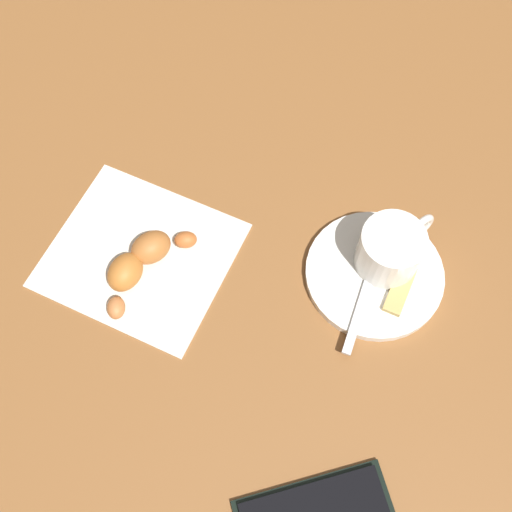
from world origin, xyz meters
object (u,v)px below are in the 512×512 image
Objects in this scene: teaspoon at (372,271)px; croissant at (140,261)px; saucer at (374,274)px; napkin at (140,255)px; sugar_packet at (402,284)px; espresso_cup at (391,249)px.

teaspoon is 0.24m from croissant.
napkin is (0.25, 0.02, -0.00)m from saucer.
napkin is at bearing 106.69° from sugar_packet.
espresso_cup is (-0.01, -0.02, 0.03)m from saucer.
saucer is 0.77× the size of napkin.
teaspoon is at bearing 49.51° from espresso_cup.
espresso_cup reaches higher than sugar_packet.
espresso_cup is 0.42× the size of napkin.
teaspoon is (0.00, 0.00, 0.01)m from saucer.
espresso_cup reaches higher than croissant.
croissant is (0.24, 0.04, 0.01)m from saucer.
napkin is at bearing 8.24° from espresso_cup.
croissant is at bearing 114.89° from napkin.
sugar_packet is at bearing 159.98° from saucer.
sugar_packet reaches higher than napkin.
saucer is at bearing -170.54° from teaspoon.
saucer is 0.01m from teaspoon.
croissant is (0.27, 0.03, 0.01)m from sugar_packet.
napkin is 1.64× the size of croissant.
teaspoon is (0.01, 0.02, -0.02)m from espresso_cup.
saucer is 0.04m from espresso_cup.
teaspoon is at bearing -171.40° from croissant.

